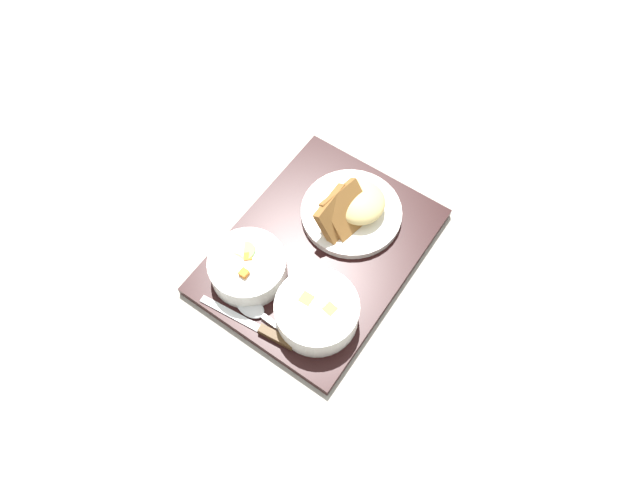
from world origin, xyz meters
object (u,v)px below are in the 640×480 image
(bowl_soup, at_px, (317,311))
(knife, at_px, (265,331))
(plate_main, at_px, (352,209))
(bowl_salad, at_px, (248,267))
(spoon, at_px, (261,315))

(bowl_soup, height_order, knife, bowl_soup)
(plate_main, bearing_deg, bowl_salad, 149.38)
(bowl_soup, bearing_deg, plate_main, 8.64)
(bowl_soup, xyz_separation_m, spoon, (-0.04, 0.08, -0.02))
(spoon, bearing_deg, knife, 141.31)
(bowl_soup, relative_size, spoon, 0.84)
(knife, relative_size, spoon, 1.10)
(bowl_salad, bearing_deg, bowl_soup, -98.19)
(bowl_salad, height_order, knife, bowl_salad)
(bowl_salad, relative_size, plate_main, 0.72)
(plate_main, bearing_deg, bowl_soup, -171.36)
(spoon, bearing_deg, bowl_salad, -35.31)
(bowl_salad, height_order, plate_main, plate_main)
(bowl_soup, bearing_deg, bowl_salad, 81.81)
(bowl_soup, relative_size, knife, 0.77)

